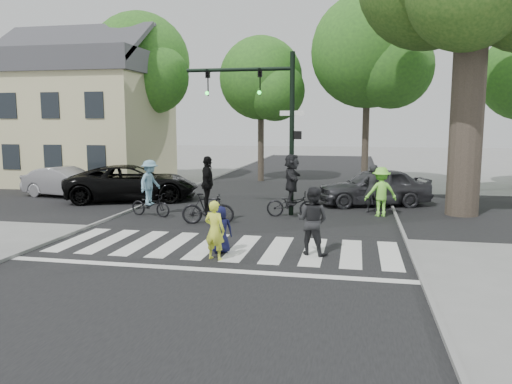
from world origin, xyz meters
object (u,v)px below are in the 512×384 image
car_grey (374,187)px  traffic_signal (269,110)px  car_silver (66,182)px  pedestrian_woman (215,230)px  cyclist_mid (208,196)px  pedestrian_adult (312,221)px  cyclist_right (292,189)px  cyclist_left (150,192)px  car_suv (133,183)px  pedestrian_child (221,230)px

car_grey → traffic_signal: bearing=-70.9°
car_silver → car_grey: bearing=-77.8°
pedestrian_woman → cyclist_mid: cyclist_mid is taller
traffic_signal → car_grey: traffic_signal is taller
pedestrian_adult → car_silver: pedestrian_adult is taller
pedestrian_adult → cyclist_right: 5.27m
pedestrian_woman → pedestrian_adult: (2.38, 0.99, 0.15)m
cyclist_left → car_silver: cyclist_left is taller
car_suv → pedestrian_adult: bearing=-150.8°
traffic_signal → car_silver: 10.86m
pedestrian_woman → car_grey: 10.27m
pedestrian_child → traffic_signal: bearing=-116.1°
cyclist_right → pedestrian_adult: bearing=-76.7°
pedestrian_woman → pedestrian_child: (-0.02, 0.66, -0.13)m
cyclist_left → pedestrian_child: bearing=-48.9°
pedestrian_woman → cyclist_mid: (-1.47, 4.24, 0.20)m
cyclist_mid → car_grey: 7.65m
pedestrian_adult → cyclist_mid: bearing=-22.6°
cyclist_right → car_suv: bearing=161.8°
car_grey → pedestrian_child: bearing=-43.1°
traffic_signal → cyclist_left: bearing=-163.2°
pedestrian_adult → cyclist_left: bearing=-16.0°
pedestrian_woman → car_grey: (4.20, 9.38, 0.03)m
cyclist_right → car_suv: cyclist_right is taller
pedestrian_adult → car_grey: 8.58m
traffic_signal → car_suv: size_ratio=1.05×
cyclist_mid → car_silver: cyclist_mid is taller
pedestrian_woman → pedestrian_adult: size_ratio=0.84×
traffic_signal → pedestrian_adult: 6.60m
traffic_signal → car_silver: size_ratio=1.42×
pedestrian_woman → cyclist_right: size_ratio=0.65×
car_silver → traffic_signal: bearing=-93.3°
cyclist_right → car_grey: cyclist_right is taller
car_suv → car_grey: size_ratio=1.23×
cyclist_left → cyclist_mid: cyclist_mid is taller
cyclist_left → pedestrian_woman: bearing=-52.6°
car_grey → car_suv: bearing=-102.8°
car_suv → car_silver: size_ratio=1.36×
traffic_signal → cyclist_mid: size_ratio=2.56×
car_silver → pedestrian_child: bearing=-119.7°
cyclist_mid → cyclist_right: bearing=35.5°
cyclist_right → car_grey: (3.04, 3.25, -0.25)m
car_suv → car_silver: bearing=63.8°
pedestrian_woman → pedestrian_child: bearing=-73.5°
pedestrian_woman → cyclist_left: bearing=-38.0°
cyclist_mid → cyclist_right: (2.64, 1.88, 0.08)m
pedestrian_child → car_grey: car_grey is taller
pedestrian_woman → pedestrian_child: 0.68m
cyclist_mid → cyclist_right: size_ratio=1.00×
cyclist_mid → car_silver: (-8.35, 4.74, -0.26)m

